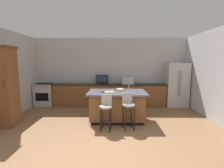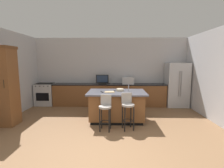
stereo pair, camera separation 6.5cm
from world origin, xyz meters
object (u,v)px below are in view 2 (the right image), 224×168
(refrigerator, at_px, (177,85))
(cabinet_tower, at_px, (5,85))
(tv_remote, at_px, (102,92))
(kitchen_island, at_px, (117,106))
(bar_stool_right, at_px, (128,108))
(cutting_board, at_px, (109,92))
(bar_stool_left, at_px, (105,109))
(microwave, at_px, (128,81))
(cell_phone, at_px, (114,91))
(tv_monitor, at_px, (102,80))
(fruit_bowl, at_px, (120,90))
(range_oven, at_px, (45,94))

(refrigerator, distance_m, cabinet_tower, 6.09)
(cabinet_tower, bearing_deg, tv_remote, 7.42)
(kitchen_island, bearing_deg, bar_stool_right, -66.59)
(cutting_board, bearing_deg, bar_stool_left, -97.19)
(bar_stool_left, distance_m, tv_remote, 0.77)
(refrigerator, relative_size, microwave, 3.74)
(cell_phone, bearing_deg, tv_monitor, 132.63)
(bar_stool_left, xyz_separation_m, bar_stool_right, (0.60, 0.08, 0.03))
(bar_stool_right, relative_size, fruit_bowl, 4.23)
(bar_stool_right, xyz_separation_m, fruit_bowl, (-0.20, 0.81, 0.36))
(kitchen_island, relative_size, range_oven, 1.91)
(cutting_board, bearing_deg, tv_monitor, 101.53)
(fruit_bowl, height_order, cutting_board, fruit_bowl)
(microwave, xyz_separation_m, cell_phone, (-0.54, -1.69, -0.14))
(microwave, bearing_deg, refrigerator, -1.31)
(tv_monitor, distance_m, cell_phone, 1.73)
(kitchen_island, relative_size, bar_stool_right, 1.80)
(kitchen_island, distance_m, tv_remote, 0.65)
(fruit_bowl, height_order, cell_phone, fruit_bowl)
(range_oven, height_order, tv_remote, tv_remote)
(refrigerator, bearing_deg, range_oven, 179.54)
(tv_monitor, height_order, tv_remote, tv_monitor)
(cabinet_tower, distance_m, cutting_board, 3.01)
(kitchen_island, height_order, refrigerator, refrigerator)
(kitchen_island, relative_size, refrigerator, 0.99)
(cell_phone, xyz_separation_m, cutting_board, (-0.15, -0.20, 0.01))
(cutting_board, bearing_deg, kitchen_island, 27.20)
(kitchen_island, distance_m, bar_stool_left, 0.83)
(cell_phone, bearing_deg, cabinet_tower, -144.98)
(tv_remote, bearing_deg, bar_stool_left, -101.79)
(refrigerator, height_order, fruit_bowl, refrigerator)
(fruit_bowl, relative_size, tv_remote, 1.38)
(microwave, xyz_separation_m, fruit_bowl, (-0.37, -1.66, -0.11))
(range_oven, bearing_deg, tv_remote, -36.20)
(refrigerator, xyz_separation_m, range_oven, (-5.50, 0.04, -0.43))
(refrigerator, xyz_separation_m, cabinet_tower, (-5.67, -2.21, 0.28))
(bar_stool_left, height_order, fruit_bowl, fruit_bowl)
(cell_phone, bearing_deg, tv_remote, -127.21)
(range_oven, xyz_separation_m, cutting_board, (2.82, -1.90, 0.46))
(refrigerator, distance_m, cutting_board, 3.26)
(refrigerator, xyz_separation_m, microwave, (-2.00, 0.05, 0.16))
(kitchen_island, bearing_deg, bar_stool_left, -111.53)
(fruit_bowl, bearing_deg, refrigerator, 34.37)
(tv_monitor, distance_m, bar_stool_right, 2.63)
(cabinet_tower, height_order, fruit_bowl, cabinet_tower)
(tv_remote, bearing_deg, tv_monitor, 70.24)
(tv_remote, height_order, cutting_board, tv_remote)
(bar_stool_left, bearing_deg, cutting_board, 88.57)
(range_oven, relative_size, bar_stool_right, 0.94)
(kitchen_island, relative_size, microwave, 3.71)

